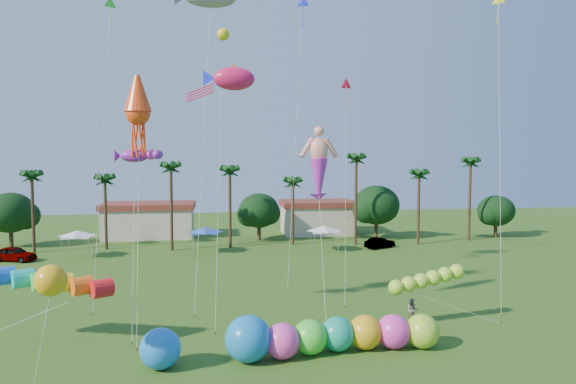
{
  "coord_description": "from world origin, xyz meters",
  "views": [
    {
      "loc": [
        -4.71,
        -23.37,
        11.4
      ],
      "look_at": [
        0.0,
        10.0,
        9.0
      ],
      "focal_mm": 32.0,
      "sensor_mm": 36.0,
      "label": 1
    }
  ],
  "objects": [
    {
      "name": "blue_ball",
      "position": [
        -7.74,
        4.05,
        1.1
      ],
      "size": [
        2.19,
        2.19,
        2.19
      ],
      "primitive_type": "sphere",
      "color": "#1979E8",
      "rests_on": "ground"
    },
    {
      "name": "orange_ball_kite",
      "position": [
        -12.41,
        1.56,
        5.56
      ],
      "size": [
        1.82,
        1.55,
        6.32
      ],
      "color": "#EFA713",
      "rests_on": "ground"
    },
    {
      "name": "tent_row",
      "position": [
        -6.0,
        36.33,
        2.75
      ],
      "size": [
        31.0,
        4.0,
        0.6
      ],
      "color": "white",
      "rests_on": "ground"
    },
    {
      "name": "delta_kite_green",
      "position": [
        -12.44,
        17.3,
        22.15
      ],
      "size": [
        1.72,
        3.58,
        23.31
      ],
      "color": "#40DB33",
      "rests_on": "ground"
    },
    {
      "name": "car_b",
      "position": [
        15.25,
        36.96,
        0.66
      ],
      "size": [
        4.24,
        3.06,
        1.33
      ],
      "primitive_type": "imported",
      "rotation": [
        0.0,
        0.0,
        2.03
      ],
      "color": "#4C4C54",
      "rests_on": "ground"
    },
    {
      "name": "car_a",
      "position": [
        -26.35,
        34.99,
        0.8
      ],
      "size": [
        5.03,
        3.33,
        1.59
      ],
      "primitive_type": "imported",
      "rotation": [
        0.0,
        0.0,
        1.23
      ],
      "color": "#4C4C54",
      "rests_on": "ground"
    },
    {
      "name": "delta_kite_yellow",
      "position": [
        16.69,
        13.81,
        22.55
      ],
      "size": [
        1.99,
        4.56,
        23.76
      ],
      "color": "#DAF318",
      "rests_on": "ground"
    },
    {
      "name": "rainbow_tube",
      "position": [
        -13.5,
        7.6,
        3.59
      ],
      "size": [
        10.28,
        4.26,
        4.16
      ],
      "color": "red",
      "rests_on": "ground"
    },
    {
      "name": "green_worm",
      "position": [
        7.0,
        8.54,
        2.72
      ],
      "size": [
        10.25,
        1.88,
        3.34
      ],
      "color": "#A4E332",
      "rests_on": "ground"
    },
    {
      "name": "caterpillar_inflatable",
      "position": [
        1.51,
        4.8,
        1.09
      ],
      "size": [
        12.74,
        3.29,
        2.59
      ],
      "rotation": [
        0.0,
        0.0,
        0.07
      ],
      "color": "#FF43B5",
      "rests_on": "ground"
    },
    {
      "name": "delta_kite_red",
      "position": [
        5.83,
        17.55,
        16.79
      ],
      "size": [
        1.63,
        4.38,
        17.7
      ],
      "color": "red",
      "rests_on": "ground"
    },
    {
      "name": "buildings_row",
      "position": [
        -3.09,
        50.0,
        2.0
      ],
      "size": [
        35.0,
        7.0,
        4.0
      ],
      "color": "beige",
      "rests_on": "ground"
    },
    {
      "name": "tree_line",
      "position": [
        3.57,
        44.0,
        4.28
      ],
      "size": [
        69.46,
        8.91,
        11.0
      ],
      "color": "#3A2819",
      "rests_on": "ground"
    },
    {
      "name": "spectator_b",
      "position": [
        8.56,
        9.57,
        0.81
      ],
      "size": [
        0.96,
        0.85,
        1.62
      ],
      "primitive_type": "imported",
      "rotation": [
        0.0,
        0.0,
        -0.36
      ],
      "color": "gray",
      "rests_on": "ground"
    },
    {
      "name": "squid_kite",
      "position": [
        -9.72,
        11.47,
        14.16
      ],
      "size": [
        2.14,
        5.67,
        16.73
      ],
      "color": "#FF4614",
      "rests_on": "ground"
    },
    {
      "name": "merman_kite",
      "position": [
        2.55,
        12.42,
        10.49
      ],
      "size": [
        2.53,
        6.11,
        13.04
      ],
      "color": "#FA9A8E",
      "rests_on": "ground"
    },
    {
      "name": "fish_kite",
      "position": [
        -3.36,
        13.64,
        16.83
      ],
      "size": [
        4.65,
        6.06,
        17.77
      ],
      "color": "#E41955",
      "rests_on": "ground"
    },
    {
      "name": "delta_kite_blue",
      "position": [
        3.04,
        22.31,
        24.52
      ],
      "size": [
        2.59,
        4.01,
        25.6
      ],
      "color": "#192AE7",
      "rests_on": "ground"
    },
    {
      "name": "lobster_kite",
      "position": [
        -10.04,
        11.82,
        11.37
      ],
      "size": [
        3.57,
        5.3,
        12.0
      ],
      "color": "purple",
      "rests_on": "ground"
    }
  ]
}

